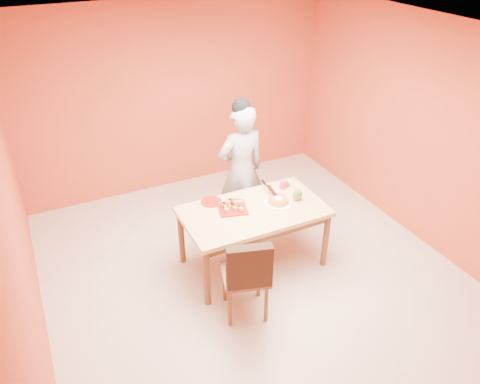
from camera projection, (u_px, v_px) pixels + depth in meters
name	position (u px, v px, depth m)	size (l,w,h in m)	color
floor	(255.00, 277.00, 5.38)	(5.00, 5.00, 0.00)	beige
ceiling	(261.00, 36.00, 3.99)	(5.00, 5.00, 0.00)	silver
wall_back	(175.00, 98.00, 6.61)	(4.50, 4.50, 0.00)	#D04B30
wall_left	(15.00, 232.00, 3.84)	(5.00, 5.00, 0.00)	#D04B30
wall_right	(426.00, 135.00, 5.52)	(5.00, 5.00, 0.00)	#D04B30
dining_table	(254.00, 217.00, 5.26)	(1.60, 0.90, 0.76)	tan
dining_chair	(246.00, 273.00, 4.66)	(0.58, 0.64, 1.00)	brown
pastry_pile	(232.00, 204.00, 5.19)	(0.28, 0.28, 0.09)	tan
person	(241.00, 171.00, 5.79)	(0.62, 0.41, 1.71)	gray
pastry_platter	(232.00, 208.00, 5.22)	(0.31, 0.31, 0.02)	#9A130E
red_dinner_plate	(211.00, 202.00, 5.34)	(0.24, 0.24, 0.01)	#9A130E
white_cake_plate	(278.00, 203.00, 5.32)	(0.32, 0.32, 0.01)	white
sponge_cake	(278.00, 200.00, 5.30)	(0.23, 0.23, 0.05)	gold
cake_server	(271.00, 190.00, 5.43)	(0.05, 0.27, 0.01)	white
egg_ornament	(297.00, 195.00, 5.34)	(0.12, 0.09, 0.15)	olive
magenta_glass	(283.00, 185.00, 5.58)	(0.07, 0.07, 0.09)	#C31D69
checker_tin	(285.00, 184.00, 5.66)	(0.11, 0.11, 0.03)	#3A250F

